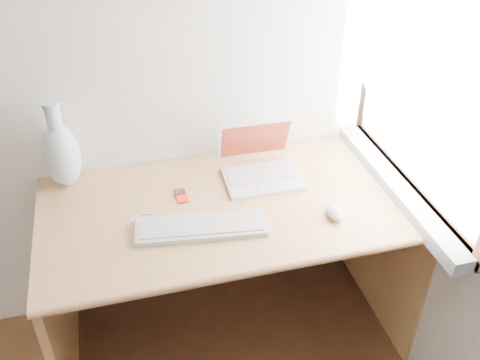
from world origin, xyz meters
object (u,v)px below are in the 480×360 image
object	(u,v)px
external_keyboard	(201,227)
vase	(61,153)
desk	(227,233)
laptop	(260,165)

from	to	relation	value
external_keyboard	vase	distance (m)	0.64
desk	external_keyboard	xyz separation A→B (m)	(-0.14, -0.21, 0.24)
desk	laptop	xyz separation A→B (m)	(0.16, 0.07, 0.27)
laptop	vase	bearing A→B (deg)	171.45
laptop	external_keyboard	xyz separation A→B (m)	(-0.31, -0.28, -0.04)
external_keyboard	vase	world-z (taller)	vase
desk	vase	size ratio (longest dim) A/B	3.98
vase	desk	bearing A→B (deg)	-18.32
desk	vase	xyz separation A→B (m)	(-0.61, 0.20, 0.37)
laptop	external_keyboard	world-z (taller)	laptop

